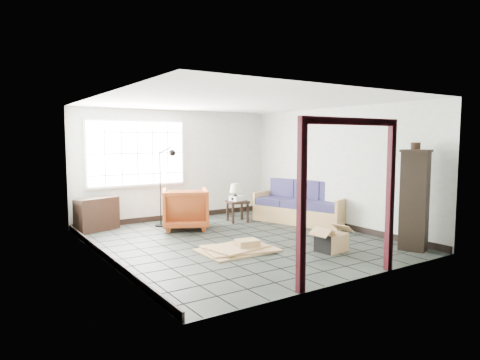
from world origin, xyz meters
TOP-DOWN VIEW (x-y plane):
  - ground at (0.00, 0.00)m, footprint 5.50×5.50m
  - room_shell at (0.00, 0.03)m, footprint 5.02×5.52m
  - window_panel at (-1.00, 2.70)m, footprint 2.32×0.08m
  - doorway_trim at (0.00, -2.70)m, footprint 1.80×0.08m
  - futon_sofa at (2.21, 0.71)m, footprint 1.47×2.32m
  - armchair at (-0.37, 1.56)m, footprint 1.21×1.18m
  - side_table at (1.00, 1.60)m, footprint 0.53×0.53m
  - table_lamp at (0.93, 1.60)m, footprint 0.34×0.34m
  - projector at (0.99, 1.62)m, footprint 0.35×0.31m
  - floor_lamp at (-0.57, 2.07)m, footprint 0.48×0.31m
  - console_shelf at (-2.00, 2.40)m, footprint 0.96×0.62m
  - tall_shelf at (2.15, -2.21)m, footprint 0.52×0.58m
  - pot at (2.22, -2.14)m, footprint 0.20×0.20m
  - open_box at (0.91, -1.49)m, footprint 0.80×0.44m
  - cardboard_pile at (-0.41, -0.61)m, footprint 1.29×1.04m

SIDE VIEW (x-z plane):
  - ground at x=0.00m, z-range 0.00..0.00m
  - cardboard_pile at x=-0.41m, z-range -0.04..0.14m
  - open_box at x=0.91m, z-range -0.06..0.38m
  - futon_sofa at x=2.21m, z-range -0.13..0.83m
  - console_shelf at x=-2.00m, z-range 0.00..0.70m
  - side_table at x=1.00m, z-range 0.16..0.66m
  - armchair at x=-0.37m, z-range 0.00..0.96m
  - projector at x=0.99m, z-range 0.50..0.61m
  - table_lamp at x=0.93m, z-range 0.57..0.97m
  - tall_shelf at x=2.15m, z-range 0.02..1.76m
  - floor_lamp at x=-0.57m, z-range 0.06..1.82m
  - doorway_trim at x=0.00m, z-range 0.28..2.48m
  - window_panel at x=-1.00m, z-range 0.84..2.36m
  - room_shell at x=0.00m, z-range 0.37..2.98m
  - pot at x=2.22m, z-range 1.74..1.86m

